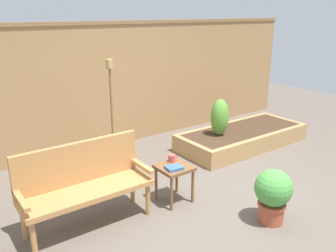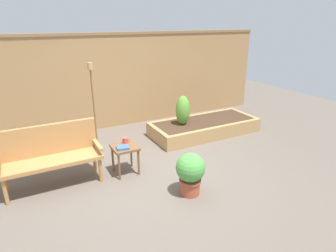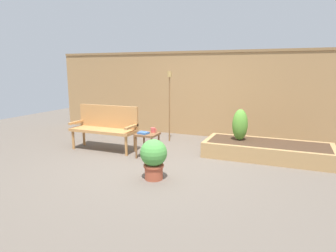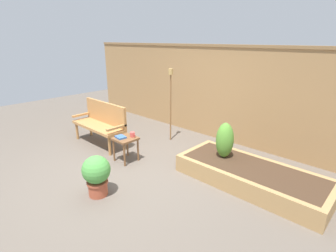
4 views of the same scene
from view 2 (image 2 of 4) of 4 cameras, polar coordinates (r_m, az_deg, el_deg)
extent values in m
plane|color=#60564C|center=(4.81, -2.98, -9.81)|extent=(14.00, 14.00, 0.00)
cube|color=#A37A4C|center=(6.75, -12.62, 8.23)|extent=(8.40, 0.10, 2.10)
cube|color=olive|center=(6.62, -13.37, 17.39)|extent=(8.40, 0.14, 0.06)
cylinder|color=#B77F47|center=(4.99, -14.36, -6.65)|extent=(0.06, 0.06, 0.40)
cylinder|color=#B77F47|center=(4.68, -13.26, -8.46)|extent=(0.06, 0.06, 0.40)
cylinder|color=#B77F47|center=(4.92, -29.56, -9.26)|extent=(0.06, 0.06, 0.40)
cylinder|color=#B77F47|center=(4.61, -29.57, -11.31)|extent=(0.06, 0.06, 0.40)
cube|color=#B77F47|center=(4.65, -21.97, -6.48)|extent=(1.44, 0.48, 0.06)
cube|color=#B77F47|center=(4.74, -22.71, -2.51)|extent=(1.44, 0.06, 0.48)
cube|color=#B77F47|center=(4.69, -13.84, -3.56)|extent=(0.06, 0.48, 0.04)
cylinder|color=brown|center=(5.03, -7.29, -5.68)|extent=(0.04, 0.04, 0.44)
cylinder|color=brown|center=(4.75, -5.86, -7.24)|extent=(0.04, 0.04, 0.44)
cylinder|color=brown|center=(4.94, -10.89, -6.41)|extent=(0.04, 0.04, 0.44)
cylinder|color=brown|center=(4.66, -9.65, -8.06)|extent=(0.04, 0.04, 0.44)
cube|color=brown|center=(4.74, -8.57, -4.24)|extent=(0.40, 0.40, 0.04)
cylinder|color=#CC4C47|center=(4.84, -8.48, -2.82)|extent=(0.09, 0.09, 0.09)
torus|color=#CC4C47|center=(4.86, -7.90, -2.71)|extent=(0.06, 0.01, 0.06)
cube|color=#38609E|center=(4.65, -8.96, -4.25)|extent=(0.22, 0.19, 0.04)
cylinder|color=#A84C33|center=(4.32, 4.37, -12.04)|extent=(0.29, 0.29, 0.20)
cylinder|color=#A84C33|center=(4.26, 4.41, -10.70)|extent=(0.32, 0.32, 0.04)
sphere|color=#4C9942|center=(4.16, 4.49, -8.24)|extent=(0.42, 0.42, 0.42)
cube|color=#AD8451|center=(6.16, 9.59, -1.51)|extent=(2.40, 0.09, 0.30)
cube|color=#AD8451|center=(6.85, 5.03, 0.99)|extent=(2.40, 0.09, 0.30)
cube|color=#AD8451|center=(5.95, -2.02, -2.02)|extent=(0.09, 0.82, 0.30)
cube|color=#AD8451|center=(7.19, 14.78, 1.32)|extent=(0.09, 0.82, 0.30)
cube|color=#422D1E|center=(6.50, 7.18, -0.19)|extent=(2.22, 0.82, 0.30)
cylinder|color=brown|center=(6.18, 2.91, 0.63)|extent=(0.04, 0.04, 0.06)
ellipsoid|color=#569333|center=(6.09, 2.95, 3.14)|extent=(0.30, 0.30, 0.63)
cylinder|color=brown|center=(5.88, -14.46, 3.40)|extent=(0.03, 0.03, 1.53)
cylinder|color=#AD894C|center=(5.70, -15.20, 11.39)|extent=(0.10, 0.10, 0.13)
camera|label=1|loc=(1.38, -77.50, 0.18)|focal=37.94mm
camera|label=3|loc=(4.08, 73.35, -4.45)|focal=31.71mm
camera|label=4|loc=(5.27, 49.33, 12.04)|focal=27.65mm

